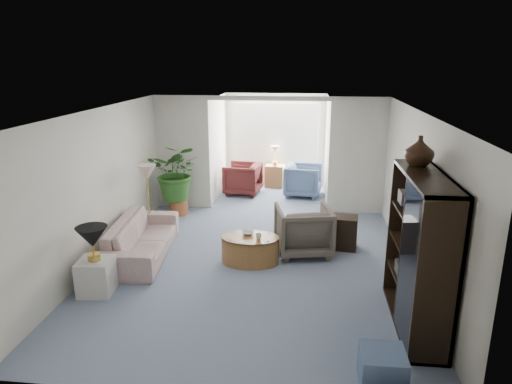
# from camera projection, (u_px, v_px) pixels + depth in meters

# --- Properties ---
(floor) EXTENTS (6.00, 6.00, 0.00)m
(floor) POSITION_uv_depth(u_px,v_px,m) (252.00, 267.00, 7.46)
(floor) COLOR gray
(floor) RESTS_ON ground
(sunroom_floor) EXTENTS (2.60, 2.60, 0.00)m
(sunroom_floor) POSITION_uv_depth(u_px,v_px,m) (272.00, 195.00, 11.37)
(sunroom_floor) COLOR gray
(sunroom_floor) RESTS_ON ground
(back_pier_left) EXTENTS (1.20, 0.12, 2.50)m
(back_pier_left) POSITION_uv_depth(u_px,v_px,m) (183.00, 153.00, 10.18)
(back_pier_left) COLOR white
(back_pier_left) RESTS_ON ground
(back_pier_right) EXTENTS (1.20, 0.12, 2.50)m
(back_pier_right) POSITION_uv_depth(u_px,v_px,m) (357.00, 157.00, 9.77)
(back_pier_right) COLOR white
(back_pier_right) RESTS_ON ground
(back_header) EXTENTS (2.60, 0.12, 0.10)m
(back_header) POSITION_uv_depth(u_px,v_px,m) (269.00, 98.00, 9.64)
(back_header) COLOR white
(back_header) RESTS_ON back_pier_left
(window_pane) EXTENTS (2.20, 0.02, 1.50)m
(window_pane) POSITION_uv_depth(u_px,v_px,m) (275.00, 132.00, 12.01)
(window_pane) COLOR white
(window_blinds) EXTENTS (2.20, 0.02, 1.50)m
(window_blinds) POSITION_uv_depth(u_px,v_px,m) (275.00, 132.00, 11.98)
(window_blinds) COLOR white
(framed_picture) EXTENTS (0.04, 0.50, 0.40)m
(framed_picture) POSITION_uv_depth(u_px,v_px,m) (420.00, 171.00, 6.63)
(framed_picture) COLOR #B9A894
(sofa) EXTENTS (1.04, 2.24, 0.63)m
(sofa) POSITION_uv_depth(u_px,v_px,m) (142.00, 238.00, 7.84)
(sofa) COLOR beige
(sofa) RESTS_ON ground
(end_table) EXTENTS (0.50, 0.50, 0.51)m
(end_table) POSITION_uv_depth(u_px,v_px,m) (96.00, 276.00, 6.59)
(end_table) COLOR silver
(end_table) RESTS_ON ground
(table_lamp) EXTENTS (0.44, 0.44, 0.30)m
(table_lamp) POSITION_uv_depth(u_px,v_px,m) (92.00, 237.00, 6.42)
(table_lamp) COLOR black
(table_lamp) RESTS_ON end_table
(floor_lamp) EXTENTS (0.36, 0.36, 0.28)m
(floor_lamp) POSITION_uv_depth(u_px,v_px,m) (147.00, 172.00, 8.43)
(floor_lamp) COLOR beige
(floor_lamp) RESTS_ON ground
(coffee_table) EXTENTS (1.10, 1.10, 0.45)m
(coffee_table) POSITION_uv_depth(u_px,v_px,m) (250.00, 250.00, 7.59)
(coffee_table) COLOR olive
(coffee_table) RESTS_ON ground
(coffee_bowl) EXTENTS (0.23, 0.23, 0.05)m
(coffee_bowl) POSITION_uv_depth(u_px,v_px,m) (248.00, 233.00, 7.62)
(coffee_bowl) COLOR beige
(coffee_bowl) RESTS_ON coffee_table
(coffee_cup) EXTENTS (0.12, 0.12, 0.10)m
(coffee_cup) POSITION_uv_depth(u_px,v_px,m) (259.00, 237.00, 7.40)
(coffee_cup) COLOR #BDB7A6
(coffee_cup) RESTS_ON coffee_table
(wingback_chair) EXTENTS (1.07, 1.09, 0.84)m
(wingback_chair) POSITION_uv_depth(u_px,v_px,m) (303.00, 230.00, 7.91)
(wingback_chair) COLOR #655E50
(wingback_chair) RESTS_ON ground
(side_table_dark) EXTENTS (0.54, 0.46, 0.59)m
(side_table_dark) POSITION_uv_depth(u_px,v_px,m) (343.00, 232.00, 8.16)
(side_table_dark) COLOR black
(side_table_dark) RESTS_ON ground
(entertainment_cabinet) EXTENTS (0.47, 1.76, 1.95)m
(entertainment_cabinet) POSITION_uv_depth(u_px,v_px,m) (419.00, 253.00, 5.62)
(entertainment_cabinet) COLOR black
(entertainment_cabinet) RESTS_ON ground
(cabinet_urn) EXTENTS (0.36, 0.36, 0.38)m
(cabinet_urn) POSITION_uv_depth(u_px,v_px,m) (419.00, 151.00, 5.77)
(cabinet_urn) COLOR #311D10
(cabinet_urn) RESTS_ON entertainment_cabinet
(ottoman) EXTENTS (0.46, 0.46, 0.37)m
(ottoman) POSITION_uv_depth(u_px,v_px,m) (382.00, 368.00, 4.76)
(ottoman) COLOR slate
(ottoman) RESTS_ON ground
(plant_pot) EXTENTS (0.40, 0.40, 0.32)m
(plant_pot) POSITION_uv_depth(u_px,v_px,m) (179.00, 207.00, 9.99)
(plant_pot) COLOR #AE5D32
(plant_pot) RESTS_ON ground
(house_plant) EXTENTS (1.11, 0.96, 1.23)m
(house_plant) POSITION_uv_depth(u_px,v_px,m) (177.00, 172.00, 9.77)
(house_plant) COLOR #2C6221
(house_plant) RESTS_ON plant_pot
(sunroom_chair_blue) EXTENTS (0.95, 0.93, 0.77)m
(sunroom_chair_blue) POSITION_uv_depth(u_px,v_px,m) (303.00, 180.00, 11.26)
(sunroom_chair_blue) COLOR slate
(sunroom_chair_blue) RESTS_ON ground
(sunroom_chair_maroon) EXTENTS (0.95, 0.92, 0.77)m
(sunroom_chair_maroon) POSITION_uv_depth(u_px,v_px,m) (243.00, 179.00, 11.42)
(sunroom_chair_maroon) COLOR #5A1F1F
(sunroom_chair_maroon) RESTS_ON ground
(sunroom_table) EXTENTS (0.51, 0.42, 0.58)m
(sunroom_table) POSITION_uv_depth(u_px,v_px,m) (275.00, 176.00, 12.08)
(sunroom_table) COLOR olive
(sunroom_table) RESTS_ON ground
(shelf_clutter) EXTENTS (0.30, 1.17, 1.06)m
(shelf_clutter) POSITION_uv_depth(u_px,v_px,m) (417.00, 245.00, 5.54)
(shelf_clutter) COLOR #302E2B
(shelf_clutter) RESTS_ON entertainment_cabinet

